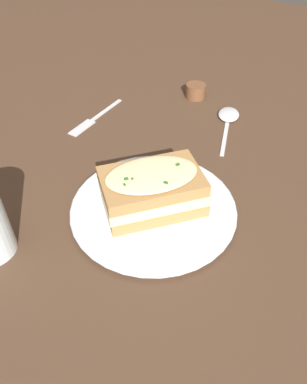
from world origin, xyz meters
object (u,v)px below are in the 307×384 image
object	(u,v)px
dinner_plate	(154,208)
fork	(91,120)
spoon	(228,117)
sandwich	(153,190)
condiment_pot	(196,91)

from	to	relation	value
dinner_plate	fork	distance (m)	0.30
fork	spoon	xyz separation A→B (m)	(0.25, 0.15, 0.00)
fork	dinner_plate	bearing A→B (deg)	148.13
sandwich	condiment_pot	world-z (taller)	sandwich
dinner_plate	sandwich	size ratio (longest dim) A/B	1.51
spoon	condiment_pot	world-z (taller)	condiment_pot
sandwich	fork	size ratio (longest dim) A/B	1.03
fork	condiment_pot	xyz separation A→B (m)	(0.15, 0.21, 0.01)
spoon	condiment_pot	size ratio (longest dim) A/B	3.90
sandwich	spoon	bearing A→B (deg)	89.46
dinner_plate	condiment_pot	world-z (taller)	condiment_pot
dinner_plate	condiment_pot	xyz separation A→B (m)	(-0.10, 0.38, 0.01)
condiment_pot	sandwich	bearing A→B (deg)	-75.21
dinner_plate	condiment_pot	distance (m)	0.39
condiment_pot	dinner_plate	bearing A→B (deg)	-75.06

